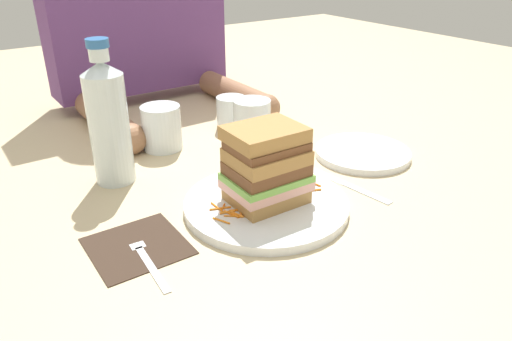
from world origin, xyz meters
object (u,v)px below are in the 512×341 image
water_bottle (108,121)px  empty_tumbler_1 (231,113)px  sandwich (266,166)px  knife (345,183)px  main_plate (267,204)px  fork (144,253)px  empty_tumbler_0 (162,128)px  juice_glass (252,129)px  napkin_dark (138,247)px  side_plate (362,153)px

water_bottle → empty_tumbler_1: bearing=18.1°
sandwich → knife: sandwich is taller
main_plate → fork: bearing=-177.9°
water_bottle → empty_tumbler_0: 0.17m
sandwich → fork: bearing=-177.6°
knife → sandwich: bearing=175.5°
juice_glass → empty_tumbler_1: (0.03, 0.13, -0.01)m
napkin_dark → main_plate: bearing=-3.9°
juice_glass → empty_tumbler_1: 0.13m
juice_glass → empty_tumbler_0: juice_glass is taller
empty_tumbler_1 → sandwich: bearing=-113.7°
fork → knife: (0.37, -0.00, -0.00)m
main_plate → empty_tumbler_1: size_ratio=3.61×
sandwich → fork: 0.22m
main_plate → water_bottle: size_ratio=1.05×
main_plate → napkin_dark: bearing=176.1°
napkin_dark → side_plate: bearing=4.8°
fork → knife: 0.37m
napkin_dark → empty_tumbler_1: 0.48m
sandwich → empty_tumbler_1: (0.14, 0.33, -0.04)m
water_bottle → empty_tumbler_0: water_bottle is taller
napkin_dark → juice_glass: (0.32, 0.19, 0.04)m
knife → juice_glass: juice_glass is taller
knife → empty_tumbler_1: empty_tumbler_1 is taller
juice_glass → empty_tumbler_0: (-0.14, 0.11, -0.00)m
main_plate → water_bottle: water_bottle is taller
napkin_dark → water_bottle: 0.25m
knife → juice_glass: 0.22m
main_plate → napkin_dark: main_plate is taller
juice_glass → empty_tumbler_1: size_ratio=1.45×
main_plate → empty_tumbler_1: empty_tumbler_1 is taller
main_plate → fork: 0.21m
knife → juice_glass: bearing=103.0°
water_bottle → side_plate: bearing=-22.2°
water_bottle → empty_tumbler_1: size_ratio=3.42×
side_plate → fork: bearing=-172.6°
main_plate → empty_tumbler_1: (0.14, 0.33, 0.03)m
main_plate → knife: (0.16, -0.01, -0.01)m
water_bottle → side_plate: size_ratio=1.33×
sandwich → empty_tumbler_1: size_ratio=1.71×
sandwich → napkin_dark: 0.22m
sandwich → empty_tumbler_1: bearing=66.3°
main_plate → napkin_dark: (-0.21, 0.01, -0.01)m
main_plate → napkin_dark: size_ratio=2.05×
knife → water_bottle: water_bottle is taller
juice_glass → water_bottle: (-0.27, 0.03, 0.06)m
main_plate → juice_glass: juice_glass is taller
juice_glass → side_plate: size_ratio=0.57×
main_plate → sandwich: size_ratio=2.11×
main_plate → juice_glass: bearing=61.2°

